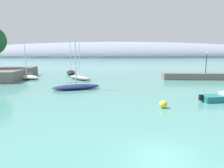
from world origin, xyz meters
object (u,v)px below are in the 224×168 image
sailboat_navy_end_of_line (76,86)px  mooring_buoy_yellow (163,104)px  sailboat_grey_mid_mooring (80,77)px  motorboat_teal_foreground (220,98)px  sailboat_black_near_shore (71,72)px  sailboat_white_outer_mooring (27,77)px  harbor_lamp_post (206,60)px

sailboat_navy_end_of_line → mooring_buoy_yellow: size_ratio=11.54×
sailboat_grey_mid_mooring → motorboat_teal_foreground: sailboat_grey_mid_mooring is taller
sailboat_black_near_shore → motorboat_teal_foreground: 39.31m
sailboat_navy_end_of_line → sailboat_grey_mid_mooring: bearing=76.5°
sailboat_white_outer_mooring → sailboat_black_near_shore: bearing=-108.8°
sailboat_black_near_shore → harbor_lamp_post: bearing=58.5°
sailboat_grey_mid_mooring → motorboat_teal_foreground: bearing=4.1°
sailboat_navy_end_of_line → mooring_buoy_yellow: bearing=-62.7°
sailboat_grey_mid_mooring → sailboat_navy_end_of_line: (0.70, -11.44, -0.02)m
sailboat_grey_mid_mooring → harbor_lamp_post: (27.92, -1.46, 3.78)m
sailboat_white_outer_mooring → sailboat_navy_end_of_line: sailboat_navy_end_of_line is taller
sailboat_grey_mid_mooring → harbor_lamp_post: bearing=46.3°
mooring_buoy_yellow → harbor_lamp_post: 27.08m
sailboat_navy_end_of_line → motorboat_teal_foreground: bearing=-41.4°
harbor_lamp_post → mooring_buoy_yellow: bearing=-126.4°
mooring_buoy_yellow → motorboat_teal_foreground: bearing=18.6°
motorboat_teal_foreground → mooring_buoy_yellow: motorboat_teal_foreground is taller
sailboat_grey_mid_mooring → mooring_buoy_yellow: sailboat_grey_mid_mooring is taller
sailboat_white_outer_mooring → harbor_lamp_post: sailboat_white_outer_mooring is taller
motorboat_teal_foreground → sailboat_grey_mid_mooring: bearing=127.4°
harbor_lamp_post → sailboat_white_outer_mooring: bearing=176.8°
mooring_buoy_yellow → sailboat_grey_mid_mooring: bearing=117.6°
motorboat_teal_foreground → sailboat_black_near_shore: bearing=120.1°
harbor_lamp_post → motorboat_teal_foreground: bearing=-112.3°
sailboat_black_near_shore → motorboat_teal_foreground: (23.94, -31.17, -0.14)m
sailboat_white_outer_mooring → harbor_lamp_post: bearing=-162.7°
sailboat_grey_mid_mooring → motorboat_teal_foreground: 28.64m
mooring_buoy_yellow → harbor_lamp_post: size_ratio=0.19×
harbor_lamp_post → sailboat_black_near_shore: bearing=158.7°
sailboat_white_outer_mooring → harbor_lamp_post: (39.91, -2.22, 3.74)m
sailboat_black_near_shore → motorboat_teal_foreground: bearing=27.3°
sailboat_black_near_shore → mooring_buoy_yellow: 37.41m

